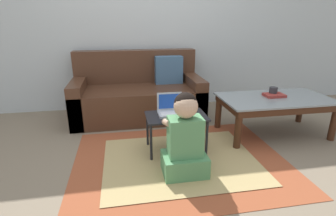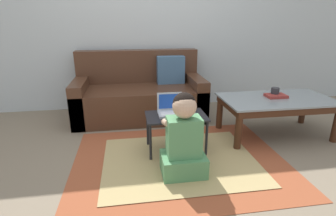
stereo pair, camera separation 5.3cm
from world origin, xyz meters
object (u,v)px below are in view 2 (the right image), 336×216
at_px(cup_on_table, 275,92).
at_px(book_on_table, 276,96).
at_px(laptop_desk, 176,120).
at_px(coffee_table, 277,104).
at_px(laptop, 171,111).
at_px(computer_mouse, 191,112).
at_px(person_seated, 184,139).
at_px(couch, 140,95).

relative_size(cup_on_table, book_on_table, 0.45).
relative_size(laptop_desk, cup_on_table, 5.94).
bearing_deg(coffee_table, book_on_table, 82.62).
bearing_deg(book_on_table, coffee_table, -97.38).
distance_m(coffee_table, laptop_desk, 1.16).
height_order(laptop, computer_mouse, laptop).
xyz_separation_m(person_seated, book_on_table, (1.16, 0.65, 0.12)).
distance_m(couch, laptop_desk, 1.08).
relative_size(laptop, cup_on_table, 2.51).
height_order(person_seated, book_on_table, person_seated).
bearing_deg(cup_on_table, computer_mouse, -164.59).
distance_m(person_seated, cup_on_table, 1.37).
relative_size(couch, book_on_table, 7.63).
distance_m(coffee_table, book_on_table, 0.09).
height_order(computer_mouse, cup_on_table, cup_on_table).
xyz_separation_m(computer_mouse, cup_on_table, (1.01, 0.28, 0.08)).
xyz_separation_m(couch, laptop_desk, (0.28, -1.05, 0.04)).
height_order(coffee_table, cup_on_table, cup_on_table).
bearing_deg(laptop, computer_mouse, -11.83).
bearing_deg(laptop_desk, couch, 104.85).
bearing_deg(cup_on_table, person_seated, -149.39).
xyz_separation_m(couch, computer_mouse, (0.42, -1.04, 0.11)).
xyz_separation_m(coffee_table, laptop_desk, (-1.14, -0.20, -0.04)).
bearing_deg(person_seated, computer_mouse, 68.62).
height_order(computer_mouse, book_on_table, book_on_table).
relative_size(laptop_desk, laptop, 2.36).
height_order(coffee_table, laptop, laptop).
xyz_separation_m(laptop, cup_on_table, (1.20, 0.24, 0.07)).
distance_m(coffee_table, computer_mouse, 1.01).
bearing_deg(computer_mouse, couch, 112.15).
distance_m(computer_mouse, person_seated, 0.45).
bearing_deg(laptop, couch, 103.09).
distance_m(laptop_desk, book_on_table, 1.18).
height_order(coffee_table, laptop_desk, coffee_table).
bearing_deg(laptop_desk, coffee_table, 10.08).
height_order(person_seated, cup_on_table, person_seated).
relative_size(laptop_desk, book_on_table, 2.67).
bearing_deg(laptop_desk, computer_mouse, 1.64).
bearing_deg(book_on_table, laptop_desk, -167.98).
bearing_deg(coffee_table, laptop_desk, -169.92).
height_order(laptop_desk, cup_on_table, cup_on_table).
height_order(coffee_table, book_on_table, book_on_table).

